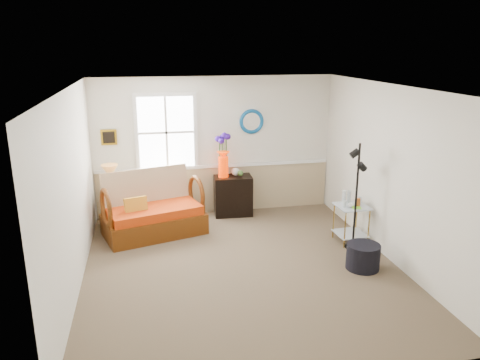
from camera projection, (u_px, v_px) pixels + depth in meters
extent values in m
cube|color=brown|center=(242.00, 268.00, 6.83)|extent=(4.50, 5.00, 0.01)
cube|color=white|center=(242.00, 88.00, 6.11)|extent=(4.50, 5.00, 0.01)
cube|color=silver|center=(215.00, 146.00, 8.82)|extent=(4.50, 0.01, 2.60)
cube|color=silver|center=(301.00, 262.00, 4.12)|extent=(4.50, 0.01, 2.60)
cube|color=silver|center=(72.00, 193.00, 6.03)|extent=(0.01, 5.00, 2.60)
cube|color=silver|center=(391.00, 174.00, 6.91)|extent=(0.01, 5.00, 2.60)
cube|color=tan|center=(216.00, 189.00, 9.04)|extent=(4.46, 0.02, 0.90)
cube|color=white|center=(216.00, 166.00, 8.90)|extent=(4.46, 0.04, 0.06)
cube|color=#B08517|center=(109.00, 137.00, 8.36)|extent=(0.28, 0.03, 0.28)
torus|color=#09589D|center=(251.00, 121.00, 8.81)|extent=(0.47, 0.07, 0.47)
imported|color=#446C2E|center=(119.00, 185.00, 8.27)|extent=(0.45, 0.47, 0.29)
cylinder|color=black|center=(363.00, 256.00, 6.78)|extent=(0.52, 0.52, 0.37)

